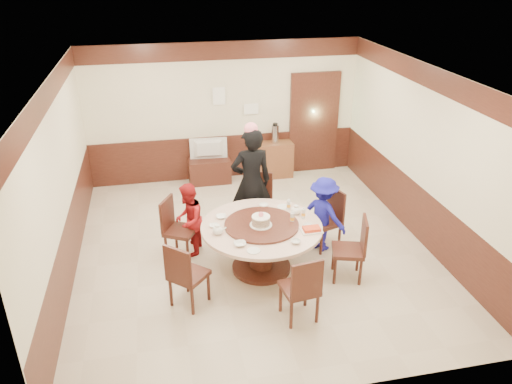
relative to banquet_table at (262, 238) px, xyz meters
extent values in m
plane|color=beige|center=(0.00, 0.57, -0.53)|extent=(6.00, 6.00, 0.00)
plane|color=white|center=(0.00, 0.57, 2.27)|extent=(6.00, 6.00, 0.00)
cube|color=beige|center=(0.00, 3.57, 0.87)|extent=(5.50, 0.04, 2.80)
cube|color=beige|center=(0.00, -2.43, 0.87)|extent=(5.50, 0.04, 2.80)
cube|color=beige|center=(-2.75, 0.57, 0.87)|extent=(0.04, 6.00, 2.80)
cube|color=beige|center=(2.75, 0.57, 0.87)|extent=(0.04, 6.00, 2.80)
cube|color=#3F1C13|center=(0.00, 0.57, -0.08)|extent=(5.50, 6.00, 0.90)
cube|color=#3F1C13|center=(0.00, 0.57, 2.09)|extent=(5.50, 6.00, 0.35)
cube|color=#3F1C13|center=(1.90, 3.52, 0.52)|extent=(1.05, 0.08, 2.18)
cube|color=#91E19A|center=(1.90, 3.54, 0.52)|extent=(0.88, 0.02, 2.05)
cylinder|color=#3F1C13|center=(0.00, 0.00, -0.50)|extent=(0.88, 0.88, 0.06)
cylinder|color=#3F1C13|center=(0.00, 0.00, -0.18)|extent=(0.35, 0.35, 0.65)
cylinder|color=beige|center=(0.00, 0.00, 0.19)|extent=(1.77, 1.77, 0.05)
cylinder|color=#3F1C13|center=(0.00, 0.00, 0.23)|extent=(1.08, 1.08, 0.03)
cube|color=#3F1C13|center=(1.12, 0.43, -0.08)|extent=(0.55, 0.55, 0.06)
cube|color=#3F1C13|center=(1.32, 0.49, 0.19)|extent=(0.17, 0.41, 0.50)
cube|color=#3F1C13|center=(1.12, 0.43, -0.32)|extent=(0.36, 0.36, 0.42)
cube|color=#3F1C13|center=(0.20, 1.24, -0.08)|extent=(0.60, 0.60, 0.06)
cube|color=#3F1C13|center=(0.30, 1.43, 0.19)|extent=(0.39, 0.23, 0.50)
cube|color=#3F1C13|center=(0.20, 1.24, -0.32)|extent=(0.36, 0.36, 0.42)
cube|color=#3F1C13|center=(-1.14, 0.60, -0.08)|extent=(0.60, 0.60, 0.06)
cube|color=#3F1C13|center=(-1.33, 0.70, 0.19)|extent=(0.23, 0.39, 0.50)
cube|color=#3F1C13|center=(-1.14, 0.60, -0.32)|extent=(0.36, 0.36, 0.42)
cube|color=#3F1C13|center=(-1.12, -0.59, -0.08)|extent=(0.62, 0.62, 0.06)
cube|color=#3F1C13|center=(-1.26, -0.74, 0.19)|extent=(0.34, 0.31, 0.50)
cube|color=#3F1C13|center=(-1.12, -0.59, -0.32)|extent=(0.36, 0.36, 0.42)
cube|color=#3F1C13|center=(0.24, -1.17, -0.08)|extent=(0.49, 0.49, 0.06)
cube|color=#3F1C13|center=(0.27, -1.38, 0.19)|extent=(0.42, 0.09, 0.50)
cube|color=#3F1C13|center=(0.24, -1.17, -0.32)|extent=(0.36, 0.36, 0.42)
cube|color=#3F1C13|center=(1.17, -0.46, -0.08)|extent=(0.55, 0.55, 0.06)
cube|color=#3F1C13|center=(1.37, -0.51, 0.19)|extent=(0.16, 0.41, 0.50)
cube|color=#3F1C13|center=(1.17, -0.46, -0.32)|extent=(0.36, 0.36, 0.42)
imported|color=black|center=(0.07, 1.14, 0.39)|extent=(0.70, 0.48, 1.85)
imported|color=#A31519|center=(-1.01, 0.67, 0.06)|extent=(0.59, 0.68, 1.19)
imported|color=#181899|center=(1.08, 0.39, 0.08)|extent=(0.84, 0.91, 1.23)
cylinder|color=white|center=(-0.02, -0.04, 0.25)|extent=(0.32, 0.32, 0.01)
cylinder|color=gray|center=(-0.02, -0.04, 0.32)|extent=(0.26, 0.26, 0.12)
cylinder|color=white|center=(-0.02, -0.04, 0.39)|extent=(0.26, 0.26, 0.01)
sphere|color=pink|center=(-0.02, -0.04, 0.42)|extent=(0.08, 0.08, 0.08)
ellipsoid|color=white|center=(-0.66, -0.11, 0.28)|extent=(0.17, 0.15, 0.13)
ellipsoid|color=white|center=(0.58, 0.24, 0.28)|extent=(0.17, 0.15, 0.13)
imported|color=white|center=(-0.54, 0.35, 0.24)|extent=(0.15, 0.15, 0.04)
imported|color=white|center=(0.35, -0.57, 0.24)|extent=(0.13, 0.13, 0.04)
imported|color=white|center=(-0.40, -0.47, 0.24)|extent=(0.17, 0.17, 0.04)
imported|color=white|center=(0.64, -0.18, 0.24)|extent=(0.13, 0.13, 0.04)
imported|color=white|center=(-0.68, 0.10, 0.23)|extent=(0.14, 0.14, 0.03)
imported|color=white|center=(0.16, 0.57, 0.24)|extent=(0.14, 0.14, 0.05)
cylinder|color=white|center=(-0.25, -0.65, 0.22)|extent=(0.18, 0.18, 0.01)
cylinder|color=white|center=(0.45, 0.50, 0.22)|extent=(0.18, 0.18, 0.01)
cube|color=white|center=(0.66, -0.31, 0.23)|extent=(0.30, 0.20, 0.02)
cube|color=red|center=(0.66, -0.31, 0.26)|extent=(0.24, 0.15, 0.04)
cylinder|color=silver|center=(0.46, -0.01, 0.30)|extent=(0.06, 0.06, 0.16)
cylinder|color=silver|center=(0.65, 0.09, 0.30)|extent=(0.06, 0.06, 0.16)
cylinder|color=silver|center=(0.51, 0.40, 0.30)|extent=(0.06, 0.06, 0.16)
cube|color=#3F1C13|center=(-0.37, 3.32, -0.28)|extent=(0.85, 0.45, 0.50)
imported|color=gray|center=(-0.37, 3.32, 0.19)|extent=(0.76, 0.15, 0.44)
cube|color=brown|center=(0.98, 3.35, -0.16)|extent=(0.80, 0.40, 0.75)
cylinder|color=silver|center=(1.02, 3.35, 0.41)|extent=(0.15, 0.15, 0.38)
cube|color=white|center=(-0.10, 3.53, 1.22)|extent=(0.25, 0.00, 0.35)
cube|color=white|center=(0.55, 3.53, 0.92)|extent=(0.30, 0.00, 0.22)
camera|label=1|loc=(-1.36, -6.15, 3.78)|focal=35.00mm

